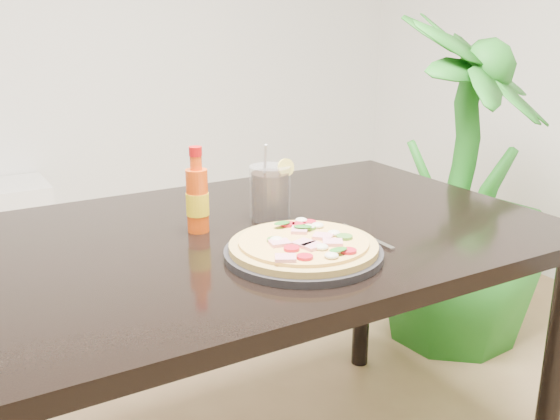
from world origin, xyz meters
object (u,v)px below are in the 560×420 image
hot_sauce_bottle (197,198)px  fork (364,236)px  dining_table (255,262)px  houseplant (462,185)px  plate (303,253)px  cola_cup (270,194)px  pizza (304,244)px

hot_sauce_bottle → fork: (0.31, -0.23, -0.08)m
dining_table → hot_sauce_bottle: bearing=154.8°
houseplant → plate: bearing=-151.3°
dining_table → fork: size_ratio=7.44×
cola_cup → houseplant: houseplant is taller
pizza → cola_cup: bearing=75.6°
houseplant → dining_table: bearing=-160.4°
hot_sauce_bottle → cola_cup: hot_sauce_bottle is taller
dining_table → pizza: size_ratio=4.53×
dining_table → plate: plate is taller
dining_table → cola_cup: size_ratio=7.33×
plate → dining_table: bearing=91.7°
plate → cola_cup: (0.07, 0.26, 0.06)m
dining_table → hot_sauce_bottle: 0.21m
dining_table → cola_cup: 0.17m
pizza → cola_cup: (0.07, 0.26, 0.04)m
dining_table → fork: (0.19, -0.17, 0.09)m
pizza → cola_cup: 0.27m
pizza → hot_sauce_bottle: (-0.12, 0.26, 0.05)m
dining_table → plate: bearing=-88.3°
plate → pizza: 0.02m
hot_sauce_bottle → dining_table: bearing=-25.2°
pizza → fork: (0.18, 0.03, -0.02)m
plate → houseplant: (1.09, 0.60, -0.14)m
dining_table → houseplant: (1.10, 0.39, -0.05)m
fork → cola_cup: bearing=116.1°
hot_sauce_bottle → houseplant: 1.28m
plate → pizza: pizza is taller
cola_cup → fork: 0.26m
fork → houseplant: (0.91, 0.56, -0.13)m
plate → hot_sauce_bottle: hot_sauce_bottle is taller
pizza → houseplant: bearing=28.7°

